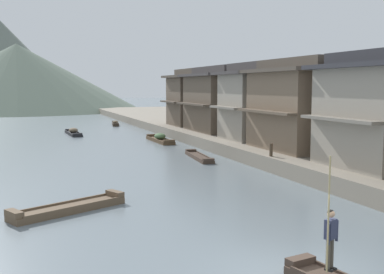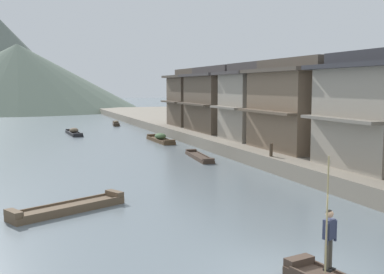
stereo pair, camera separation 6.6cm
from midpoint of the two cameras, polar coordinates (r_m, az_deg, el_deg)
The scene contains 14 objects.
ground_plane at distance 14.04m, azimuth 12.58°, elevation -15.81°, with size 400.00×400.00×0.00m, color slate.
riverbank_right at distance 47.18m, azimuth 9.40°, elevation 0.27°, with size 18.00×110.00×0.93m, color gray.
boatman_person at distance 12.97m, azimuth 16.15°, elevation -10.94°, with size 0.51×0.39×3.04m.
boat_moored_nearest at distance 64.58m, azimuth -9.21°, elevation 1.60°, with size 1.49×4.70×0.62m.
boat_moored_second at distance 34.28m, azimuth 0.79°, elevation -2.41°, with size 1.35×5.20×0.38m.
boat_moored_third at distance 44.77m, azimuth -3.91°, elevation -0.23°, with size 1.28×5.76×0.81m.
boat_moored_far at distance 20.62m, azimuth -14.65°, elevation -8.25°, with size 4.99×3.17×0.50m.
boat_midriver_drifting at distance 52.81m, azimuth -14.09°, elevation 0.54°, with size 1.37×5.68×0.74m.
house_waterfront_tall at distance 33.15m, azimuth 13.03°, elevation 3.75°, with size 6.20×7.72×6.14m.
house_waterfront_narrow at distance 38.75m, azimuth 7.82°, elevation 4.20°, with size 6.20×5.66×6.14m.
house_waterfront_far at distance 45.66m, azimuth 3.58°, elevation 4.50°, with size 6.52×8.36×6.14m.
house_waterfront_end at distance 52.37m, azimuth 0.61°, elevation 4.73°, with size 6.82×6.05×6.14m.
mooring_post_dock_mid at distance 29.45m, azimuth 9.41°, elevation -1.53°, with size 0.20×0.20×0.80m, color #473828.
hill_far_west at distance 112.00m, azimuth -20.27°, elevation 6.78°, with size 53.67×53.67×14.46m, color #5B6B5B.
Camera 1 is at (-7.10, -10.94, 5.21)m, focal length 44.42 mm.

